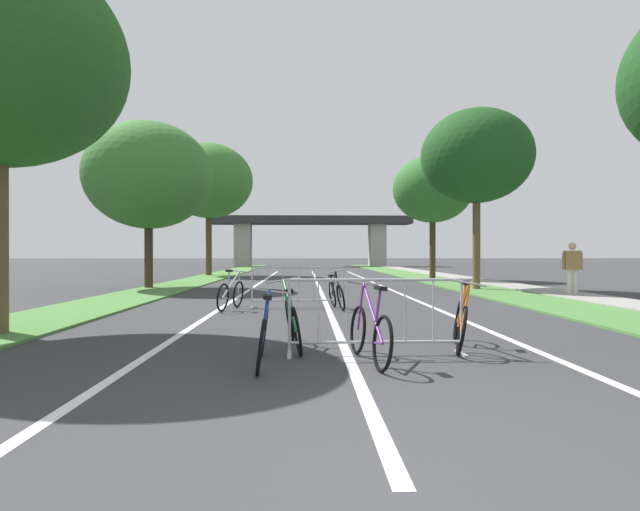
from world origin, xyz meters
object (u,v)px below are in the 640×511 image
tree_right_oak_mid (433,189)px  bicycle_purple_4 (370,332)px  tree_right_pine_far (477,156)px  bicycle_green_3 (292,323)px  crowd_barrier_nearest (376,317)px  bicycle_blue_5 (263,336)px  tree_left_oak_near (149,176)px  pedestrian_waiting (572,264)px  bicycle_black_2 (336,294)px  bicycle_orange_0 (460,322)px  bicycle_silver_1 (231,294)px  tree_left_maple_mid (209,181)px  crowd_barrier_second (298,287)px

tree_right_oak_mid → bicycle_purple_4: (-5.85, -19.73, -4.38)m
tree_right_pine_far → bicycle_green_3: (-6.72, -11.68, -4.71)m
crowd_barrier_nearest → bicycle_blue_5: crowd_barrier_nearest is taller
tree_left_oak_near → pedestrian_waiting: (14.86, -4.10, -3.42)m
tree_right_pine_far → bicycle_black_2: bearing=-131.9°
bicycle_orange_0 → bicycle_green_3: (-2.44, 0.06, -0.00)m
tree_left_oak_near → bicycle_silver_1: size_ratio=3.93×
tree_left_oak_near → bicycle_green_3: tree_left_oak_near is taller
tree_left_maple_mid → bicycle_silver_1: tree_left_maple_mid is taller
tree_right_oak_mid → bicycle_orange_0: bearing=-103.2°
bicycle_purple_4 → crowd_barrier_nearest: bearing=62.6°
tree_right_oak_mid → bicycle_black_2: size_ratio=4.01×
bicycle_green_3 → bicycle_purple_4: (1.01, -0.93, -0.00)m
crowd_barrier_second → bicycle_green_3: bearing=-90.1°
bicycle_silver_1 → pedestrian_waiting: pedestrian_waiting is taller
tree_left_oak_near → tree_left_maple_mid: 11.65m
bicycle_orange_0 → bicycle_purple_4: bearing=45.7°
crowd_barrier_nearest → bicycle_green_3: (-1.15, 0.49, -0.14)m
crowd_barrier_second → bicycle_orange_0: 6.20m
tree_right_pine_far → bicycle_green_3: tree_right_pine_far is taller
tree_right_oak_mid → bicycle_orange_0: (-4.41, -18.85, -4.37)m
crowd_barrier_nearest → bicycle_purple_4: crowd_barrier_nearest is taller
tree_left_maple_mid → bicycle_purple_4: bearing=-74.8°
bicycle_orange_0 → pedestrian_waiting: pedestrian_waiting is taller
bicycle_black_2 → pedestrian_waiting: size_ratio=0.93×
crowd_barrier_nearest → pedestrian_waiting: size_ratio=1.39×
tree_left_maple_mid → tree_right_pine_far: 17.88m
tree_right_oak_mid → pedestrian_waiting: bearing=-78.9°
tree_left_maple_mid → bicycle_green_3: 25.66m
bicycle_blue_5 → tree_right_pine_far: bearing=58.5°
bicycle_green_3 → bicycle_purple_4: bearing=-49.8°
tree_right_pine_far → crowd_barrier_nearest: 14.14m
tree_right_pine_far → bicycle_blue_5: (-7.06, -12.75, -4.73)m
tree_left_maple_mid → crowd_barrier_second: 20.34m
bicycle_black_2 → crowd_barrier_nearest: bearing=82.8°
bicycle_black_2 → bicycle_blue_5: size_ratio=0.95×
tree_left_oak_near → bicycle_silver_1: tree_left_oak_near is taller
bicycle_black_2 → crowd_barrier_second: bearing=-31.1°
bicycle_black_2 → bicycle_purple_4: (0.05, -6.20, 0.01)m
pedestrian_waiting → tree_right_pine_far: bearing=134.0°
bicycle_purple_4 → pedestrian_waiting: pedestrian_waiting is taller
crowd_barrier_second → bicycle_purple_4: bearing=-81.4°
tree_right_pine_far → pedestrian_waiting: tree_right_pine_far is taller
crowd_barrier_second → bicycle_blue_5: 6.72m
tree_left_maple_mid → tree_left_oak_near: bearing=-90.8°
tree_left_maple_mid → pedestrian_waiting: 22.01m
bicycle_silver_1 → pedestrian_waiting: size_ratio=0.96×
pedestrian_waiting → crowd_barrier_second: bearing=-152.3°
tree_left_oak_near → bicycle_blue_5: (5.68, -13.87, -4.11)m
pedestrian_waiting → tree_right_oak_mid: bearing=109.7°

